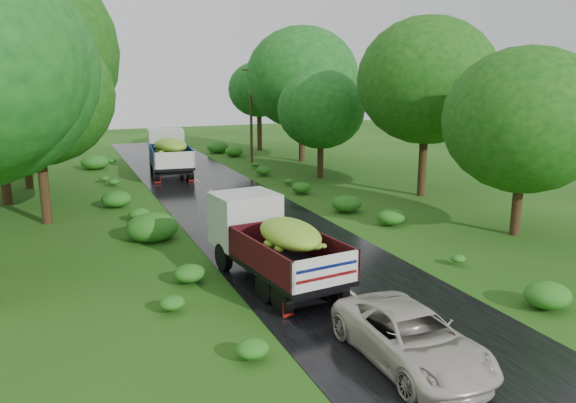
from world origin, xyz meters
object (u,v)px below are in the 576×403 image
truck_far (169,151)px  car (411,337)px  utility_pole (251,112)px  truck_near (270,238)px

truck_far → car: bearing=-83.6°
car → utility_pole: (6.32, 29.77, 3.14)m
car → utility_pole: size_ratio=0.62×
utility_pole → truck_near: bearing=-86.1°
utility_pole → truck_far: bearing=-137.2°
truck_far → utility_pole: utility_pole is taller
truck_near → truck_far: truck_far is taller
truck_near → car: size_ratio=1.38×
car → utility_pole: utility_pole is taller
truck_far → utility_pole: size_ratio=0.94×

